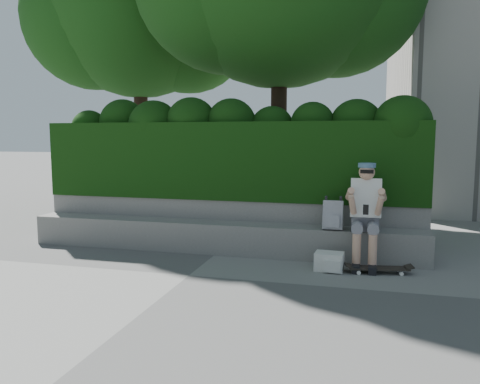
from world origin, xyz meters
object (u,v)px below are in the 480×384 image
(skateboard, at_px, (379,268))
(backpack_ground, at_px, (329,261))
(person, at_px, (366,210))
(backpack_plaid, at_px, (333,215))

(skateboard, xyz_separation_m, backpack_ground, (-0.62, -0.02, 0.05))
(person, relative_size, skateboard, 1.79)
(backpack_plaid, bearing_deg, backpack_ground, -89.51)
(person, height_order, skateboard, person)
(backpack_plaid, height_order, backpack_ground, backpack_plaid)
(person, height_order, backpack_plaid, person)
(backpack_plaid, bearing_deg, person, -9.52)
(skateboard, relative_size, backpack_plaid, 1.94)
(person, relative_size, backpack_plaid, 3.47)
(person, xyz_separation_m, backpack_ground, (-0.44, -0.39, -0.63))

